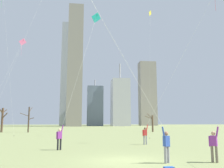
{
  "coord_description": "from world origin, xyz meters",
  "views": [
    {
      "loc": [
        -2.38,
        -13.51,
        2.1
      ],
      "look_at": [
        0.0,
        6.0,
        5.2
      ],
      "focal_mm": 38.83,
      "sensor_mm": 36.0,
      "label": 1
    }
  ],
  "objects_px": {
    "kite_flyer_foreground_left_teal": "(66,117)",
    "distant_kite_high_overhead_pink": "(20,47)",
    "kite_flyer_far_back_red": "(159,107)",
    "kite_flyer_midfield_left_purple": "(143,102)",
    "bare_tree_rightmost": "(2,119)",
    "distant_kite_drifting_right_yellow": "(150,23)",
    "distant_kite_drifting_left_green": "(4,6)",
    "bare_tree_center": "(29,119)",
    "bare_tree_right_of_center": "(152,122)"
  },
  "relations": [
    {
      "from": "kite_flyer_foreground_left_teal",
      "to": "bare_tree_center",
      "type": "height_order",
      "value": "kite_flyer_foreground_left_teal"
    },
    {
      "from": "distant_kite_drifting_right_yellow",
      "to": "kite_flyer_far_back_red",
      "type": "bearing_deg",
      "value": -103.67
    },
    {
      "from": "kite_flyer_far_back_red",
      "to": "distant_kite_drifting_left_green",
      "type": "relative_size",
      "value": 0.66
    },
    {
      "from": "distant_kite_drifting_right_yellow",
      "to": "distant_kite_drifting_left_green",
      "type": "bearing_deg",
      "value": 163.86
    },
    {
      "from": "kite_flyer_midfield_left_purple",
      "to": "distant_kite_high_overhead_pink",
      "type": "distance_m",
      "value": 33.83
    },
    {
      "from": "kite_flyer_foreground_left_teal",
      "to": "bare_tree_center",
      "type": "distance_m",
      "value": 34.25
    },
    {
      "from": "bare_tree_center",
      "to": "distant_kite_high_overhead_pink",
      "type": "bearing_deg",
      "value": -87.59
    },
    {
      "from": "distant_kite_drifting_left_green",
      "to": "distant_kite_drifting_right_yellow",
      "type": "height_order",
      "value": "distant_kite_drifting_left_green"
    },
    {
      "from": "kite_flyer_far_back_red",
      "to": "kite_flyer_midfield_left_purple",
      "type": "distance_m",
      "value": 11.45
    },
    {
      "from": "kite_flyer_foreground_left_teal",
      "to": "distant_kite_high_overhead_pink",
      "type": "xyz_separation_m",
      "value": [
        -9.26,
        21.2,
        12.21
      ]
    },
    {
      "from": "kite_flyer_foreground_left_teal",
      "to": "kite_flyer_far_back_red",
      "type": "bearing_deg",
      "value": 19.86
    },
    {
      "from": "kite_flyer_far_back_red",
      "to": "distant_kite_drifting_right_yellow",
      "type": "height_order",
      "value": "distant_kite_drifting_right_yellow"
    },
    {
      "from": "kite_flyer_far_back_red",
      "to": "bare_tree_right_of_center",
      "type": "bearing_deg",
      "value": 74.98
    },
    {
      "from": "kite_flyer_far_back_red",
      "to": "bare_tree_center",
      "type": "bearing_deg",
      "value": 121.83
    },
    {
      "from": "kite_flyer_midfield_left_purple",
      "to": "distant_kite_drifting_left_green",
      "type": "height_order",
      "value": "distant_kite_drifting_left_green"
    },
    {
      "from": "kite_flyer_midfield_left_purple",
      "to": "bare_tree_center",
      "type": "relative_size",
      "value": 3.21
    },
    {
      "from": "bare_tree_rightmost",
      "to": "distant_kite_high_overhead_pink",
      "type": "bearing_deg",
      "value": -64.32
    },
    {
      "from": "kite_flyer_midfield_left_purple",
      "to": "distant_kite_drifting_left_green",
      "type": "xyz_separation_m",
      "value": [
        -17.55,
        30.75,
        19.66
      ]
    },
    {
      "from": "kite_flyer_foreground_left_teal",
      "to": "distant_kite_drifting_right_yellow",
      "type": "bearing_deg",
      "value": 53.63
    },
    {
      "from": "distant_kite_drifting_left_green",
      "to": "bare_tree_rightmost",
      "type": "distance_m",
      "value": 22.6
    },
    {
      "from": "bare_tree_right_of_center",
      "to": "bare_tree_rightmost",
      "type": "xyz_separation_m",
      "value": [
        -31.79,
        1.06,
        0.76
      ]
    },
    {
      "from": "kite_flyer_far_back_red",
      "to": "bare_tree_center",
      "type": "distance_m",
      "value": 34.96
    },
    {
      "from": "bare_tree_rightmost",
      "to": "distant_kite_drifting_right_yellow",
      "type": "bearing_deg",
      "value": -32.96
    },
    {
      "from": "distant_kite_drifting_left_green",
      "to": "bare_tree_center",
      "type": "height_order",
      "value": "distant_kite_drifting_left_green"
    },
    {
      "from": "distant_kite_high_overhead_pink",
      "to": "bare_tree_rightmost",
      "type": "distance_m",
      "value": 18.2
    },
    {
      "from": "distant_kite_drifting_right_yellow",
      "to": "bare_tree_center",
      "type": "distance_m",
      "value": 31.2
    },
    {
      "from": "bare_tree_center",
      "to": "bare_tree_right_of_center",
      "type": "height_order",
      "value": "bare_tree_center"
    },
    {
      "from": "distant_kite_drifting_left_green",
      "to": "distant_kite_high_overhead_pink",
      "type": "xyz_separation_m",
      "value": [
        3.85,
        -2.07,
        -8.07
      ]
    },
    {
      "from": "bare_tree_rightmost",
      "to": "bare_tree_center",
      "type": "bearing_deg",
      "value": -7.83
    },
    {
      "from": "distant_kite_high_overhead_pink",
      "to": "distant_kite_drifting_right_yellow",
      "type": "distance_m",
      "value": 21.93
    },
    {
      "from": "kite_flyer_far_back_red",
      "to": "kite_flyer_midfield_left_purple",
      "type": "bearing_deg",
      "value": -111.82
    },
    {
      "from": "distant_kite_drifting_left_green",
      "to": "distant_kite_high_overhead_pink",
      "type": "height_order",
      "value": "distant_kite_drifting_left_green"
    },
    {
      "from": "bare_tree_right_of_center",
      "to": "distant_kite_high_overhead_pink",
      "type": "bearing_deg",
      "value": -156.32
    },
    {
      "from": "bare_tree_right_of_center",
      "to": "kite_flyer_midfield_left_purple",
      "type": "bearing_deg",
      "value": -106.87
    },
    {
      "from": "kite_flyer_far_back_red",
      "to": "bare_tree_right_of_center",
      "type": "relative_size",
      "value": 4.13
    },
    {
      "from": "kite_flyer_far_back_red",
      "to": "bare_tree_rightmost",
      "type": "distance_m",
      "value": 38.72
    },
    {
      "from": "kite_flyer_midfield_left_purple",
      "to": "bare_tree_center",
      "type": "bearing_deg",
      "value": 109.38
    },
    {
      "from": "kite_flyer_far_back_red",
      "to": "kite_flyer_foreground_left_teal",
      "type": "relative_size",
      "value": 1.31
    },
    {
      "from": "distant_kite_high_overhead_pink",
      "to": "bare_tree_rightmost",
      "type": "xyz_separation_m",
      "value": [
        -5.95,
        12.39,
        -11.93
      ]
    },
    {
      "from": "kite_flyer_far_back_red",
      "to": "bare_tree_rightmost",
      "type": "relative_size",
      "value": 3.09
    },
    {
      "from": "bare_tree_center",
      "to": "distant_kite_drifting_left_green",
      "type": "bearing_deg",
      "value": -109.37
    },
    {
      "from": "kite_flyer_far_back_red",
      "to": "kite_flyer_foreground_left_teal",
      "type": "bearing_deg",
      "value": -160.14
    },
    {
      "from": "distant_kite_drifting_left_green",
      "to": "bare_tree_center",
      "type": "xyz_separation_m",
      "value": [
        3.36,
        9.56,
        -19.99
      ]
    },
    {
      "from": "distant_kite_high_overhead_pink",
      "to": "bare_tree_center",
      "type": "distance_m",
      "value": 16.67
    },
    {
      "from": "distant_kite_drifting_left_green",
      "to": "distant_kite_high_overhead_pink",
      "type": "bearing_deg",
      "value": -28.26
    },
    {
      "from": "kite_flyer_midfield_left_purple",
      "to": "distant_kite_high_overhead_pink",
      "type": "xyz_separation_m",
      "value": [
        -13.69,
        28.68,
        11.59
      ]
    },
    {
      "from": "kite_flyer_foreground_left_teal",
      "to": "bare_tree_center",
      "type": "relative_size",
      "value": 2.42
    },
    {
      "from": "kite_flyer_midfield_left_purple",
      "to": "distant_kite_drifting_left_green",
      "type": "distance_m",
      "value": 40.5
    },
    {
      "from": "kite_flyer_foreground_left_teal",
      "to": "distant_kite_high_overhead_pink",
      "type": "height_order",
      "value": "distant_kite_high_overhead_pink"
    },
    {
      "from": "kite_flyer_midfield_left_purple",
      "to": "bare_tree_center",
      "type": "xyz_separation_m",
      "value": [
        -14.18,
        40.32,
        -0.34
      ]
    }
  ]
}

